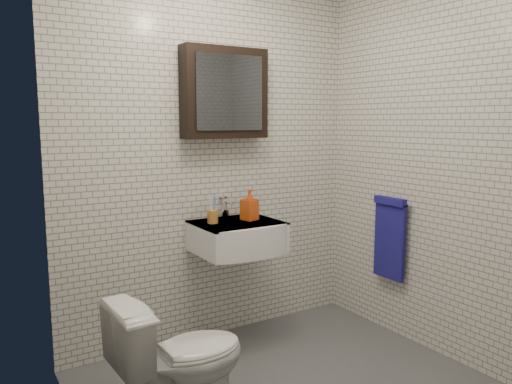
% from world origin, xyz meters
% --- Properties ---
extents(room_shell, '(2.22, 2.02, 2.51)m').
position_xyz_m(room_shell, '(0.00, 0.00, 1.47)').
color(room_shell, silver).
rests_on(room_shell, ground).
extents(washbasin, '(0.55, 0.50, 0.20)m').
position_xyz_m(washbasin, '(0.05, 0.73, 0.76)').
color(washbasin, white).
rests_on(washbasin, room_shell).
extents(faucet, '(0.06, 0.20, 0.15)m').
position_xyz_m(faucet, '(0.05, 0.93, 0.92)').
color(faucet, silver).
rests_on(faucet, washbasin).
extents(mirror_cabinet, '(0.60, 0.15, 0.60)m').
position_xyz_m(mirror_cabinet, '(0.05, 0.93, 1.70)').
color(mirror_cabinet, black).
rests_on(mirror_cabinet, room_shell).
extents(towel_rail, '(0.09, 0.30, 0.58)m').
position_xyz_m(towel_rail, '(1.04, 0.35, 0.72)').
color(towel_rail, silver).
rests_on(towel_rail, room_shell).
extents(toothbrush_cup, '(0.08, 0.08, 0.19)m').
position_xyz_m(toothbrush_cup, '(-0.11, 0.82, 0.90)').
color(toothbrush_cup, '#BC7C2F').
rests_on(toothbrush_cup, washbasin).
extents(soap_bottle, '(0.12, 0.12, 0.21)m').
position_xyz_m(soap_bottle, '(0.16, 0.79, 0.95)').
color(soap_bottle, orange).
rests_on(soap_bottle, washbasin).
extents(toilet, '(0.68, 0.41, 0.68)m').
position_xyz_m(toilet, '(-0.65, 0.12, 0.34)').
color(toilet, white).
rests_on(toilet, ground).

